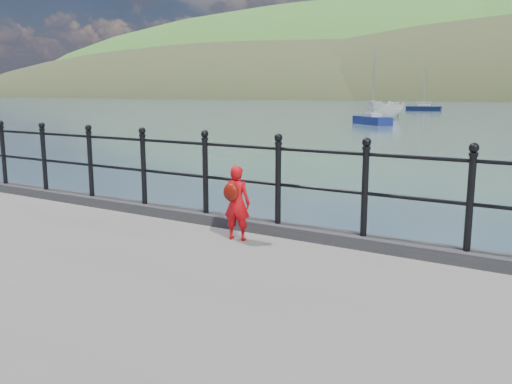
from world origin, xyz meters
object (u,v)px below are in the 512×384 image
Objects in this scene: railing at (240,170)px; sailboat_port at (372,121)px; sailboat_left at (424,109)px; child at (236,202)px; launch_white at (386,110)px.

sailboat_port reaches higher than railing.
railing is 2.52× the size of sailboat_left.
sailboat_left is at bearing 103.28° from railing.
sailboat_port is at bearing 107.65° from railing.
sailboat_port reaches higher than child.
launch_white is 7.52m from sailboat_port.
sailboat_left is (-5.15, 35.79, -0.00)m from sailboat_port.
launch_white is at bearing 139.73° from sailboat_port.
child is 0.13× the size of sailboat_left.
child is 78.48m from sailboat_left.
launch_white is (-13.97, 47.42, -0.81)m from railing.
child is (0.29, -0.52, -0.33)m from railing.
sailboat_left is (-3.93, 28.40, -0.67)m from launch_white.
launch_white is (-14.25, 47.94, -0.48)m from child.
railing is 2.66× the size of sailboat_port.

